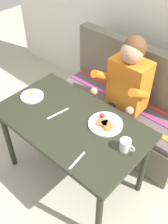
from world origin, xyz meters
name	(u,v)px	position (x,y,z in m)	size (l,w,h in m)	color
ground_plane	(74,175)	(0.00, 0.00, 0.00)	(8.00, 8.00, 0.00)	#AFAE99
back_wall	(168,2)	(0.00, 1.27, 1.30)	(4.40, 0.10, 2.60)	silver
table	(71,128)	(0.00, 0.00, 0.65)	(1.20, 0.70, 0.73)	#25281C
couch	(124,110)	(0.00, 0.76, 0.33)	(1.44, 0.56, 1.00)	#666050
person	(124,89)	(0.08, 0.59, 0.74)	(0.45, 0.61, 1.21)	orange
plate_breakfast	(105,124)	(0.22, 0.14, 0.74)	(0.27, 0.27, 0.05)	white
plate_eggs	(32,96)	(-0.45, -0.01, 0.74)	(0.20, 0.20, 0.04)	white
coffee_mug	(126,145)	(0.48, 0.05, 0.78)	(0.12, 0.08, 0.09)	white
fork	(77,161)	(0.30, -0.25, 0.73)	(0.01, 0.17, 0.01)	silver
knife	(58,114)	(-0.13, -0.01, 0.73)	(0.01, 0.20, 0.01)	silver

